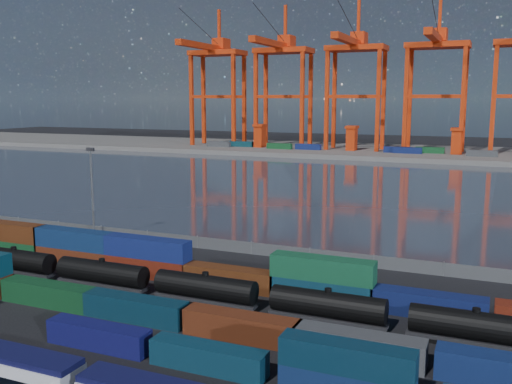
% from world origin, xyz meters
% --- Properties ---
extents(ground, '(700.00, 700.00, 0.00)m').
position_xyz_m(ground, '(0.00, 0.00, 0.00)').
color(ground, black).
rests_on(ground, ground).
extents(harbor_water, '(700.00, 700.00, 0.00)m').
position_xyz_m(harbor_water, '(0.00, 105.00, 0.01)').
color(harbor_water, '#2D3442').
rests_on(harbor_water, ground).
extents(far_quay, '(700.00, 70.00, 2.00)m').
position_xyz_m(far_quay, '(0.00, 210.00, 1.00)').
color(far_quay, '#514F4C').
rests_on(far_quay, ground).
extents(container_row_south, '(139.06, 2.33, 4.97)m').
position_xyz_m(container_row_south, '(-7.30, -10.54, 1.95)').
color(container_row_south, '#474A4D').
rests_on(container_row_south, ground).
extents(container_row_mid, '(141.25, 2.60, 5.53)m').
position_xyz_m(container_row_mid, '(-8.12, -3.00, 1.64)').
color(container_row_mid, '#393B3D').
rests_on(container_row_mid, ground).
extents(container_row_north, '(142.70, 2.66, 5.68)m').
position_xyz_m(container_row_north, '(-13.93, 11.33, 2.31)').
color(container_row_north, navy).
rests_on(container_row_north, ground).
extents(tanker_string, '(137.55, 2.91, 4.17)m').
position_xyz_m(tanker_string, '(4.05, 4.56, 2.09)').
color(tanker_string, black).
rests_on(tanker_string, ground).
extents(waterfront_fence, '(160.12, 0.12, 2.20)m').
position_xyz_m(waterfront_fence, '(-0.00, 28.00, 1.00)').
color(waterfront_fence, '#595B5E').
rests_on(waterfront_fence, ground).
extents(yard_light_mast, '(1.60, 0.40, 16.60)m').
position_xyz_m(yard_light_mast, '(-30.00, 26.00, 9.30)').
color(yard_light_mast, slate).
rests_on(yard_light_mast, ground).
extents(gantry_cranes, '(201.40, 50.69, 68.65)m').
position_xyz_m(gantry_cranes, '(-7.50, 203.18, 42.08)').
color(gantry_cranes, red).
rests_on(gantry_cranes, ground).
extents(quay_containers, '(172.58, 10.99, 2.60)m').
position_xyz_m(quay_containers, '(-11.00, 195.46, 3.30)').
color(quay_containers, navy).
rests_on(quay_containers, far_quay).
extents(straddle_carriers, '(140.00, 7.00, 11.10)m').
position_xyz_m(straddle_carriers, '(-2.50, 200.00, 7.82)').
color(straddle_carriers, red).
rests_on(straddle_carriers, far_quay).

